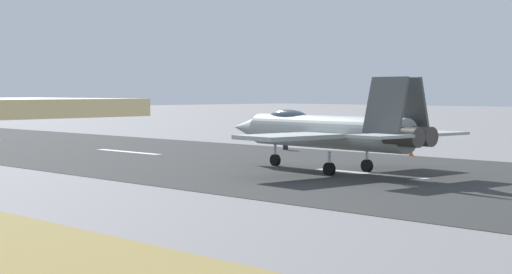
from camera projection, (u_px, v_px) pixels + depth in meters
The scene contains 5 objects.
ground_plane at pixel (369, 174), 48.34m from camera, with size 400.00×400.00×0.00m, color gray.
runway_strip at pixel (369, 174), 48.33m from camera, with size 240.00×26.00×0.02m.
fighter_jet at pixel (326, 131), 49.71m from camera, with size 17.00×13.87×5.67m.
crew_person at pixel (286, 140), 68.08m from camera, with size 0.50×0.57×1.59m.
marker_cone_mid at pixel (411, 152), 61.57m from camera, with size 0.44×0.44×0.55m, color orange.
Camera 1 is at (-29.77, 38.42, 4.87)m, focal length 57.49 mm.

